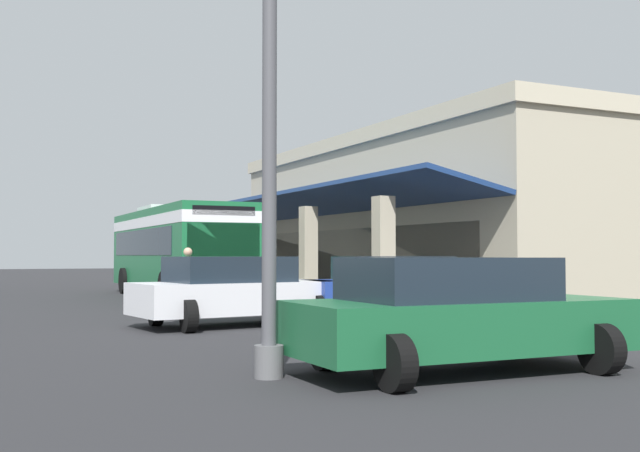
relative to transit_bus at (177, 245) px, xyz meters
name	(u,v)px	position (x,y,z in m)	size (l,w,h in m)	color
ground	(391,290)	(-0.98, 9.58, -1.85)	(120.00, 120.00, 0.00)	#262628
curb_strip	(260,291)	(-1.91, 3.97, -1.79)	(27.02, 0.50, 0.12)	#9E998E
plaza_building	(456,215)	(-1.91, 13.59, 1.48)	(22.82, 15.20, 6.67)	#B2A88E
transit_bus	(177,245)	(0.00, 0.00, 0.00)	(11.24, 2.92, 3.34)	#196638
parked_sedan_white	(236,290)	(11.76, -1.85, -1.10)	(2.79, 4.58, 1.47)	silver
parked_sedan_green	(457,314)	(19.17, -1.47, -1.10)	(2.48, 4.42, 1.47)	#195933
parked_sedan_blue	(398,287)	(11.99, 2.03, -1.10)	(2.73, 4.56, 1.47)	navy
pedestrian	(188,277)	(8.11, -1.88, -0.90)	(0.41, 0.68, 1.69)	#38383D
potted_palm	(226,273)	(-9.42, 5.03, -1.24)	(1.76, 1.66, 2.26)	gray
lot_light_pole	(270,52)	(18.54, -3.80, 2.16)	(0.60, 0.60, 7.48)	#59595B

